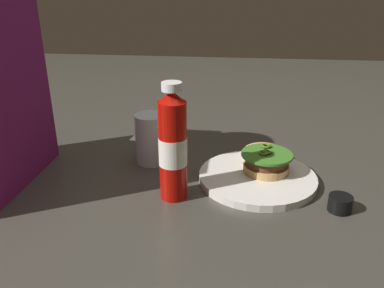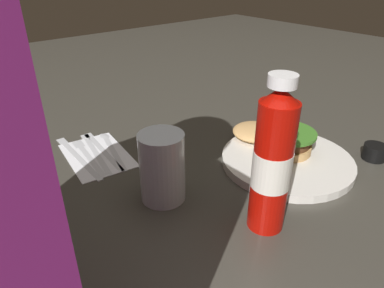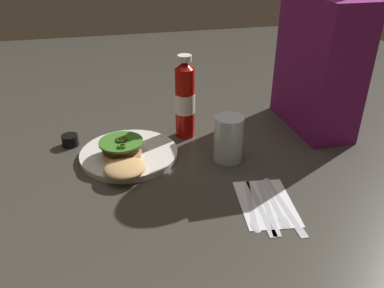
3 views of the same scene
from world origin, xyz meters
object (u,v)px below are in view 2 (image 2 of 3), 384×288
(dinner_plate, at_px, (287,161))
(steak_knife, at_px, (94,149))
(condiment_cup, at_px, (375,152))
(spoon_utensil, at_px, (110,144))
(butter_knife, at_px, (101,147))
(fork_utensil, at_px, (86,153))
(water_glass, at_px, (162,167))
(burger_sandwich, at_px, (275,137))
(napkin, at_px, (97,155))
(table_knife, at_px, (75,153))
(ketchup_bottle, at_px, (272,163))

(dinner_plate, bearing_deg, steak_knife, 42.12)
(condiment_cup, xyz_separation_m, spoon_utensil, (0.42, 0.41, -0.01))
(dinner_plate, bearing_deg, butter_knife, 40.66)
(spoon_utensil, height_order, fork_utensil, same)
(water_glass, bearing_deg, dinner_plate, -105.71)
(water_glass, distance_m, fork_utensil, 0.25)
(dinner_plate, distance_m, condiment_cup, 0.19)
(condiment_cup, bearing_deg, water_glass, 66.91)
(spoon_utensil, height_order, butter_knife, same)
(burger_sandwich, xyz_separation_m, steak_knife, (0.26, 0.30, -0.03))
(burger_sandwich, xyz_separation_m, butter_knife, (0.26, 0.29, -0.03))
(napkin, distance_m, table_knife, 0.05)
(burger_sandwich, distance_m, condiment_cup, 0.21)
(butter_knife, relative_size, steak_knife, 1.02)
(burger_sandwich, distance_m, napkin, 0.39)
(dinner_plate, relative_size, napkin, 1.47)
(dinner_plate, bearing_deg, napkin, 45.03)
(water_glass, height_order, table_knife, water_glass)
(table_knife, bearing_deg, burger_sandwich, -128.10)
(burger_sandwich, relative_size, fork_utensil, 1.10)
(dinner_plate, distance_m, steak_knife, 0.42)
(condiment_cup, relative_size, spoon_utensil, 0.26)
(dinner_plate, bearing_deg, fork_utensil, 44.60)
(ketchup_bottle, height_order, table_knife, ketchup_bottle)
(dinner_plate, distance_m, fork_utensil, 0.43)
(dinner_plate, distance_m, ketchup_bottle, 0.23)
(fork_utensil, bearing_deg, dinner_plate, -135.40)
(napkin, bearing_deg, butter_knife, -41.28)
(spoon_utensil, bearing_deg, water_glass, 175.34)
(butter_knife, distance_m, fork_utensil, 0.04)
(napkin, height_order, steak_knife, steak_knife)
(condiment_cup, bearing_deg, dinner_plate, 56.41)
(dinner_plate, distance_m, burger_sandwich, 0.06)
(burger_sandwich, bearing_deg, butter_knife, 47.79)
(napkin, bearing_deg, table_knife, 47.62)
(fork_utensil, height_order, table_knife, same)
(condiment_cup, xyz_separation_m, fork_utensil, (0.42, 0.47, -0.01))
(water_glass, height_order, steak_knife, water_glass)
(dinner_plate, bearing_deg, ketchup_bottle, 116.68)
(burger_sandwich, height_order, napkin, burger_sandwich)
(dinner_plate, height_order, ketchup_bottle, ketchup_bottle)
(water_glass, xyz_separation_m, butter_knife, (0.24, 0.00, -0.06))
(burger_sandwich, height_order, ketchup_bottle, ketchup_bottle)
(condiment_cup, bearing_deg, napkin, 48.69)
(ketchup_bottle, height_order, condiment_cup, ketchup_bottle)
(condiment_cup, height_order, butter_knife, condiment_cup)
(table_knife, bearing_deg, fork_utensil, -120.96)
(condiment_cup, relative_size, steak_knife, 0.24)
(steak_knife, bearing_deg, ketchup_bottle, -165.80)
(water_glass, relative_size, spoon_utensil, 0.68)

